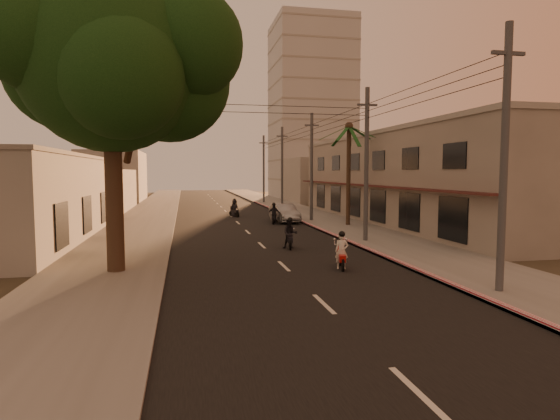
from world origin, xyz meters
The scene contains 19 objects.
ground centered at (0.00, 0.00, 0.00)m, with size 160.00×160.00×0.00m, color #383023.
road centered at (0.00, 20.00, 0.01)m, with size 10.00×140.00×0.02m, color black.
sidewalk_right centered at (7.50, 20.00, 0.06)m, with size 5.00×140.00×0.12m, color slate.
sidewalk_left centered at (-7.50, 20.00, 0.06)m, with size 5.00×140.00×0.12m, color slate.
curb_stripe centered at (5.10, 15.00, 0.10)m, with size 0.20×60.00×0.20m, color #B61324.
shophouse_row centered at (13.95, 18.00, 3.65)m, with size 8.80×34.20×7.30m.
left_building centered at (-13.98, 14.00, 2.60)m, with size 8.20×24.20×5.20m.
distant_tower centered at (16.00, 56.00, 14.00)m, with size 12.10×12.10×28.00m.
broadleaf_tree centered at (-6.61, 2.14, 8.48)m, with size 9.60×8.70×12.10m.
palm_tree centered at (8.00, 16.00, 7.15)m, with size 5.00×5.00×8.20m.
utility_poles centered at (6.20, 20.00, 6.54)m, with size 1.20×48.26×9.00m.
filler_right centered at (14.00, 45.00, 3.00)m, with size 8.00×14.00×6.00m, color gray.
filler_left_near centered at (-14.00, 34.00, 2.20)m, with size 8.00×14.00×4.40m, color gray.
filler_left_far centered at (-14.00, 52.00, 3.50)m, with size 8.00×14.00×7.00m, color gray.
scooter_red centered at (2.30, 0.99, 0.73)m, with size 0.80×1.66×1.65m.
scooter_mid_a centered at (1.33, 6.64, 0.78)m, with size 1.02×1.74×1.72m.
scooter_mid_b centered at (2.72, 18.57, 0.78)m, with size 1.15×1.71×1.72m.
scooter_far_a centered at (0.27, 25.06, 0.79)m, with size 1.16×1.65×1.72m.
parked_car centered at (3.85, 19.83, 0.76)m, with size 1.91×4.68×1.51m, color gray.
Camera 1 is at (-4.22, -17.78, 4.13)m, focal length 30.00 mm.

